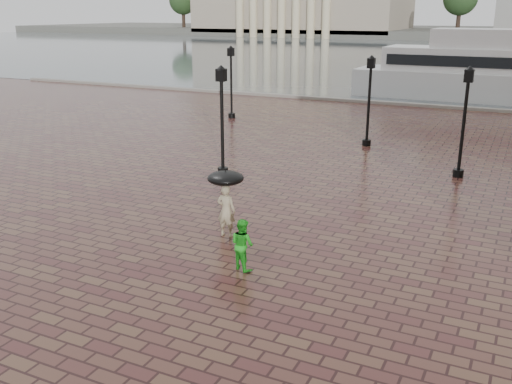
# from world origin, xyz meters

# --- Properties ---
(ground) EXTENTS (300.00, 300.00, 0.00)m
(ground) POSITION_xyz_m (0.00, 0.00, 0.00)
(ground) COLOR #3C1C1B
(ground) RESTS_ON ground
(harbour_water) EXTENTS (240.00, 240.00, 0.00)m
(harbour_water) POSITION_xyz_m (0.00, 92.00, 0.00)
(harbour_water) COLOR #475257
(harbour_water) RESTS_ON ground
(quay_edge) EXTENTS (80.00, 0.60, 0.30)m
(quay_edge) POSITION_xyz_m (0.00, 32.00, 0.00)
(quay_edge) COLOR slate
(quay_edge) RESTS_ON ground
(street_lamps) EXTENTS (21.44, 14.44, 4.40)m
(street_lamps) POSITION_xyz_m (-1.60, 17.60, 2.33)
(street_lamps) COLOR black
(street_lamps) RESTS_ON ground
(adult_pedestrian) EXTENTS (0.61, 0.41, 1.64)m
(adult_pedestrian) POSITION_xyz_m (-2.55, 3.99, 0.82)
(adult_pedestrian) COLOR tan
(adult_pedestrian) RESTS_ON ground
(child_pedestrian) EXTENTS (0.83, 0.75, 1.41)m
(child_pedestrian) POSITION_xyz_m (-1.04, 2.13, 0.70)
(child_pedestrian) COLOR green
(child_pedestrian) RESTS_ON ground
(ferry_near) EXTENTS (22.22, 5.66, 7.26)m
(ferry_near) POSITION_xyz_m (3.16, 37.50, 2.18)
(ferry_near) COLOR silver
(ferry_near) RESTS_ON ground
(umbrella) EXTENTS (1.10, 1.10, 1.13)m
(umbrella) POSITION_xyz_m (-2.55, 3.99, 1.85)
(umbrella) COLOR black
(umbrella) RESTS_ON ground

